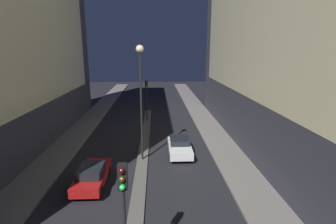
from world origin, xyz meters
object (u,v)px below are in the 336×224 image
object	(u,v)px
traffic_light_mid	(146,92)
traffic_light_near	(124,201)
street_lamp	(141,81)
car_right_lane	(180,147)
car_left_lane	(92,175)

from	to	relation	value
traffic_light_mid	traffic_light_near	bearing A→B (deg)	-90.00
street_lamp	car_right_lane	world-z (taller)	street_lamp
car_left_lane	street_lamp	bearing A→B (deg)	51.27
traffic_light_near	car_right_lane	size ratio (longest dim) A/B	1.20
traffic_light_near	street_lamp	world-z (taller)	street_lamp
traffic_light_near	traffic_light_mid	bearing A→B (deg)	90.00
traffic_light_near	traffic_light_mid	world-z (taller)	same
traffic_light_mid	car_left_lane	xyz separation A→B (m)	(-3.09, -15.43, -3.00)
street_lamp	car_left_lane	world-z (taller)	street_lamp
car_left_lane	traffic_light_mid	bearing A→B (deg)	78.66
car_right_lane	street_lamp	bearing A→B (deg)	-161.41
traffic_light_near	street_lamp	distance (m)	12.01
traffic_light_near	traffic_light_mid	size ratio (longest dim) A/B	1.00
traffic_light_near	street_lamp	bearing A→B (deg)	90.00
traffic_light_mid	car_right_lane	xyz separation A→B (m)	(3.09, -10.53, -3.01)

